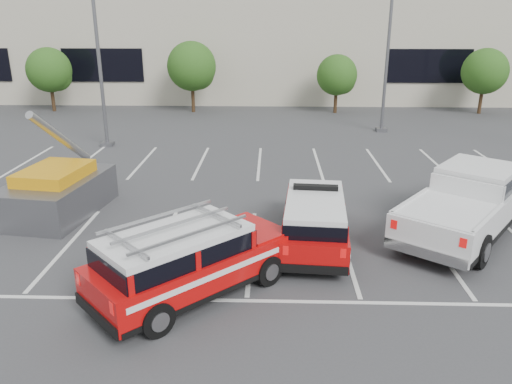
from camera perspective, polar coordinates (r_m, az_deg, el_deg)
ground at (r=14.56m, az=-0.52°, el=-6.44°), size 120.00×120.00×0.00m
stall_markings at (r=18.71m, az=0.03°, el=-0.43°), size 23.00×15.00×0.01m
convention_building at (r=45.00m, az=1.40°, el=17.26°), size 60.00×16.99×13.20m
tree_left at (r=38.56m, az=-22.40°, el=12.62°), size 3.07×3.07×4.42m
tree_mid_left at (r=35.72m, az=-7.20°, el=13.89°), size 3.37×3.37×4.85m
tree_mid_right at (r=35.65m, az=9.36°, el=12.91°), size 2.77×2.77×3.99m
tree_right at (r=38.21m, az=24.78°, el=12.26°), size 3.07×3.07×4.42m
light_pole_left at (r=26.54m, az=-17.68°, el=15.99°), size 0.90×0.60×10.24m
light_pole_mid at (r=29.83m, az=14.93°, el=16.51°), size 0.90×0.60×10.24m
fire_chief_suv at (r=14.63m, az=6.68°, el=-3.46°), size 2.16×4.98×1.71m
white_pickup at (r=16.68m, az=23.13°, el=-1.63°), size 5.85×6.60×2.03m
ladder_suv at (r=12.05m, az=-7.55°, el=-8.26°), size 4.94×4.85×1.96m
utility_rig at (r=18.15m, az=-22.27°, el=-0.15°), size 4.11×4.46×3.65m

